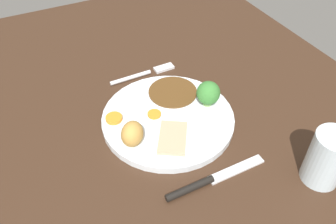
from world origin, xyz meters
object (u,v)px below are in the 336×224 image
carrot_coin_front (114,118)px  water_glass (327,158)px  meat_slice_main (173,138)px  carrot_coin_back (154,114)px  knife (208,181)px  broccoli_floret (208,93)px  dinner_plate (168,118)px  roast_potato_left (132,134)px  fork (145,74)px

carrot_coin_front → water_glass: water_glass is taller
meat_slice_main → carrot_coin_front: size_ratio=2.43×
carrot_coin_back → knife: carrot_coin_back is taller
broccoli_floret → knife: bearing=-30.7°
dinner_plate → carrot_coin_front: (-3.63, -9.57, 1.04)cm
meat_slice_main → knife: meat_slice_main is taller
meat_slice_main → roast_potato_left: bearing=-110.6°
fork → carrot_coin_back: bearing=-107.2°
dinner_plate → knife: (15.76, -0.64, -0.25)cm
carrot_coin_front → meat_slice_main: bearing=39.0°
carrot_coin_front → fork: 16.62cm
meat_slice_main → water_glass: water_glass is taller
dinner_plate → carrot_coin_front: carrot_coin_front is taller
broccoli_floret → water_glass: 23.81cm
meat_slice_main → carrot_coin_front: (-9.42, -7.62, -0.06)cm
roast_potato_left → carrot_coin_front: bearing=-171.6°
carrot_coin_front → carrot_coin_back: carrot_coin_front is taller
meat_slice_main → carrot_coin_front: bearing=-141.0°
carrot_coin_back → water_glass: bearing=37.6°
knife → carrot_coin_back: bearing=94.8°
fork → meat_slice_main: bearing=-101.2°
water_glass → knife: bearing=-112.7°
carrot_coin_front → carrot_coin_back: size_ratio=1.21×
meat_slice_main → water_glass: size_ratio=0.80×
fork → knife: (31.34, -2.53, 0.06)cm
dinner_plate → meat_slice_main: bearing=-18.6°
knife → water_glass: size_ratio=1.92×
dinner_plate → broccoli_floret: 9.15cm
carrot_coin_back → broccoli_floret: (1.90, 10.65, 2.68)cm
carrot_coin_front → water_glass: bearing=44.4°
carrot_coin_back → water_glass: 30.83cm
roast_potato_left → water_glass: 31.79cm
dinner_plate → broccoli_floret: (0.51, 8.40, 3.60)cm
meat_slice_main → fork: (-21.37, 3.84, -1.41)cm
meat_slice_main → dinner_plate: bearing=161.4°
roast_potato_left → carrot_coin_back: (-4.69, 6.30, -1.99)cm
carrot_coin_back → knife: bearing=5.3°
dinner_plate → broccoli_floret: size_ratio=4.79×
carrot_coin_back → fork: size_ratio=0.17×
carrot_coin_front → dinner_plate: bearing=69.2°
carrot_coin_front → roast_potato_left: bearing=8.4°
water_glass → carrot_coin_back: bearing=-142.4°
carrot_coin_back → roast_potato_left: bearing=-53.3°
knife → roast_potato_left: bearing=121.9°
carrot_coin_back → water_glass: water_glass is taller
meat_slice_main → roast_potato_left: 7.27cm
dinner_plate → water_glass: (22.92, 16.45, 4.11)cm
meat_slice_main → knife: bearing=7.5°
carrot_coin_back → water_glass: size_ratio=0.27×
knife → water_glass: water_glass is taller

